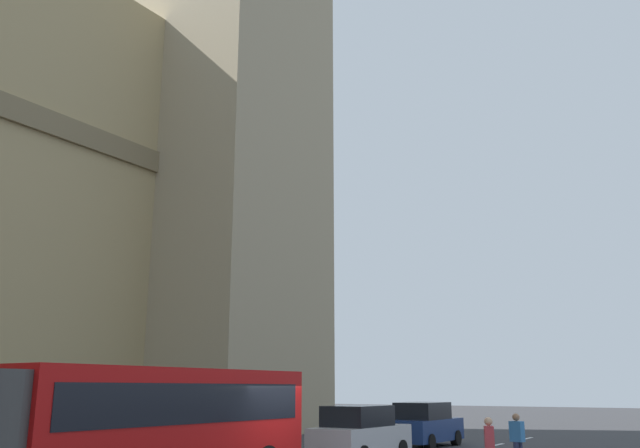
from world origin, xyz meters
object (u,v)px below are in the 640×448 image
Objects in this scene: sedan_trailing at (425,425)px; pedestrian_near_cones at (490,448)px; pedestrian_by_kerb at (518,440)px; sedan_lead at (361,433)px.

sedan_trailing is 11.35m from pedestrian_near_cones.
pedestrian_near_cones is 3.07m from pedestrian_by_kerb.
sedan_trailing is at bearing 33.05° from pedestrian_near_cones.
sedan_lead is 6.57m from pedestrian_near_cones.
pedestrian_by_kerb is at bearing -91.15° from sedan_lead.
sedan_lead reaches higher than pedestrian_by_kerb.
sedan_trailing reaches higher than pedestrian_near_cones.
sedan_lead is 1.00× the size of sedan_trailing.
sedan_lead reaches higher than pedestrian_near_cones.
sedan_trailing is at bearing 3.92° from sedan_lead.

